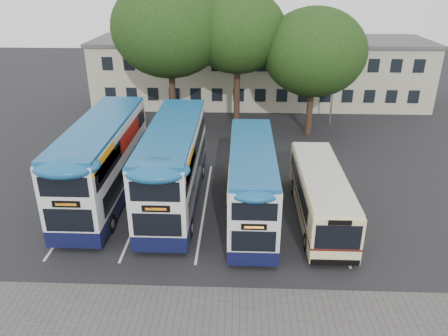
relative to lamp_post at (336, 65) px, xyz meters
name	(u,v)px	position (x,y,z in m)	size (l,w,h in m)	color
ground	(277,260)	(-6.00, -19.97, -5.08)	(120.00, 120.00, 0.00)	black
bay_lines	(205,206)	(-9.75, -14.97, -5.08)	(14.12, 11.00, 0.01)	silver
depot_building	(259,71)	(-6.00, 7.02, -1.93)	(32.40, 8.40, 6.20)	#AEAB8C
lamp_post	(336,65)	(0.00, 0.00, 0.00)	(0.25, 1.05, 9.06)	gray
tree_left	(169,28)	(-13.34, -2.08, 3.12)	(8.85, 8.85, 11.98)	black
tree_mid	(238,32)	(-8.12, -1.51, 2.82)	(7.57, 7.57, 11.14)	black
tree_right	(314,52)	(-2.27, -2.64, 1.48)	(7.87, 7.87, 9.92)	black
bus_dd_left	(103,158)	(-15.53, -14.25, -2.52)	(2.71, 11.16, 4.65)	#0E1134
bus_dd_mid	(174,161)	(-11.46, -14.51, -2.55)	(2.67, 11.02, 4.59)	#0E1134
bus_dd_right	(252,179)	(-7.16, -16.00, -2.87)	(2.33, 9.64, 4.01)	#0E1134
bus_single	(320,192)	(-3.51, -15.96, -3.55)	(2.31, 9.10, 2.71)	beige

